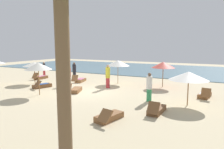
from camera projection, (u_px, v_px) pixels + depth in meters
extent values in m
plane|color=beige|center=(86.00, 92.00, 15.56)|extent=(60.00, 60.00, 0.00)
cube|color=slate|center=(153.00, 69.00, 30.47)|extent=(48.00, 16.00, 0.06)
cylinder|color=olive|center=(39.00, 79.00, 14.61)|extent=(0.06, 0.06, 2.24)
cone|color=silver|center=(38.00, 66.00, 14.48)|extent=(1.87, 1.87, 0.49)
cylinder|color=brown|center=(118.00, 72.00, 19.02)|extent=(0.04, 0.04, 2.07)
cone|color=white|center=(118.00, 63.00, 18.90)|extent=(2.11, 2.11, 0.50)
cylinder|color=brown|center=(163.00, 75.00, 17.46)|extent=(0.06, 0.06, 2.06)
cone|color=#D84C3F|center=(163.00, 65.00, 17.34)|extent=(1.93, 1.93, 0.50)
cylinder|color=brown|center=(35.00, 73.00, 19.13)|extent=(0.06, 0.06, 1.90)
cone|color=silver|center=(34.00, 64.00, 19.02)|extent=(1.99, 1.99, 0.37)
cylinder|color=brown|center=(188.00, 89.00, 12.06)|extent=(0.06, 0.06, 1.92)
cone|color=white|center=(189.00, 76.00, 11.96)|extent=(2.23, 2.23, 0.48)
cube|color=brown|center=(41.00, 78.00, 21.74)|extent=(0.72, 1.54, 0.28)
cube|color=brown|center=(35.00, 76.00, 21.11)|extent=(0.60, 0.49, 0.56)
cube|color=#D17299|center=(41.00, 76.00, 21.72)|extent=(0.59, 1.09, 0.03)
cube|color=brown|center=(42.00, 86.00, 17.29)|extent=(1.02, 1.61, 0.28)
cube|color=brown|center=(37.00, 84.00, 16.57)|extent=(0.68, 0.62, 0.55)
cube|color=#2D4C8C|center=(42.00, 84.00, 17.27)|extent=(0.80, 1.15, 0.03)
cube|color=brown|center=(205.00, 95.00, 14.06)|extent=(0.81, 1.57, 0.28)
cube|color=brown|center=(206.00, 93.00, 13.36)|extent=(0.62, 0.44, 0.61)
cube|color=white|center=(205.00, 93.00, 14.04)|extent=(0.66, 1.11, 0.03)
cube|color=brown|center=(76.00, 90.00, 15.65)|extent=(1.14, 1.62, 0.28)
cube|color=brown|center=(67.00, 88.00, 15.17)|extent=(0.71, 0.65, 0.55)
cube|color=brown|center=(157.00, 110.00, 10.84)|extent=(0.64, 1.52, 0.28)
cube|color=brown|center=(153.00, 108.00, 10.17)|extent=(0.58, 0.42, 0.59)
cube|color=olive|center=(81.00, 80.00, 20.01)|extent=(0.95, 1.60, 0.28)
cube|color=olive|center=(75.00, 78.00, 19.45)|extent=(0.66, 0.55, 0.58)
cube|color=#D17299|center=(81.00, 79.00, 19.99)|extent=(0.75, 1.14, 0.03)
cube|color=brown|center=(109.00, 117.00, 9.79)|extent=(0.92, 1.60, 0.28)
cube|color=brown|center=(105.00, 116.00, 9.08)|extent=(0.67, 0.61, 0.52)
cylinder|color=#26262D|center=(74.00, 76.00, 21.14)|extent=(0.33, 0.33, 0.77)
cylinder|color=#26262D|center=(74.00, 68.00, 21.03)|extent=(0.39, 0.39, 0.80)
sphere|color=brown|center=(74.00, 63.00, 20.96)|extent=(0.22, 0.22, 0.22)
cylinder|color=#BF3338|center=(108.00, 83.00, 17.10)|extent=(0.36, 0.36, 0.83)
cylinder|color=yellow|center=(108.00, 73.00, 16.98)|extent=(0.43, 0.43, 0.87)
sphere|color=tan|center=(108.00, 66.00, 16.91)|extent=(0.23, 0.23, 0.23)
cylinder|color=#338C59|center=(149.00, 95.00, 13.02)|extent=(0.42, 0.42, 0.77)
cylinder|color=white|center=(149.00, 83.00, 12.91)|extent=(0.49, 0.49, 0.81)
sphere|color=brown|center=(150.00, 75.00, 12.84)|extent=(0.22, 0.22, 0.22)
cylinder|color=white|center=(69.00, 81.00, 18.20)|extent=(0.42, 0.42, 0.74)
cylinder|color=#BF3338|center=(69.00, 73.00, 18.10)|extent=(0.49, 0.49, 0.77)
sphere|color=beige|center=(69.00, 67.00, 18.03)|extent=(0.21, 0.21, 0.21)
cylinder|color=#BF3338|center=(44.00, 73.00, 23.44)|extent=(0.36, 0.36, 0.72)
cylinder|color=#26262D|center=(44.00, 67.00, 23.34)|extent=(0.42, 0.42, 0.75)
sphere|color=beige|center=(44.00, 63.00, 23.28)|extent=(0.20, 0.20, 0.20)
cylinder|color=brown|center=(64.00, 84.00, 4.96)|extent=(0.34, 0.34, 5.09)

